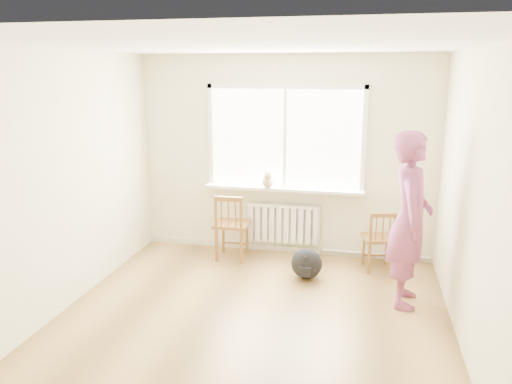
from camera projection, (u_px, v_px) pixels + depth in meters
The scene contains 13 objects.
floor at pixel (247, 329), 4.92m from camera, with size 4.50×4.50×0.00m, color #A67F44.
ceiling at pixel (245, 45), 4.27m from camera, with size 4.50×4.50×0.00m, color white.
back_wall at pixel (285, 157), 6.73m from camera, with size 4.00×0.01×2.70m, color beige.
window at pixel (285, 134), 6.63m from camera, with size 2.12×0.05×1.42m.
windowsill at pixel (284, 189), 6.73m from camera, with size 2.15×0.22×0.04m, color white.
radiator at pixel (283, 223), 6.86m from camera, with size 1.00×0.12×0.55m.
heating_pipe at pixel (375, 254), 6.71m from camera, with size 0.04×0.04×1.40m, color silver.
baseboard at pixel (284, 248), 7.03m from camera, with size 4.00×0.03×0.08m, color beige.
chair_left at pixel (231, 227), 6.64m from camera, with size 0.45×0.43×0.90m.
chair_right at pixel (380, 241), 6.26m from camera, with size 0.47×0.46×0.79m.
person at pixel (410, 220), 5.28m from camera, with size 0.69×0.45×1.89m, color #C74442.
cat at pixel (268, 180), 6.66m from camera, with size 0.21×0.39×0.26m.
backpack at pixel (307, 264), 6.08m from camera, with size 0.38×0.28×0.38m, color black.
Camera 1 is at (1.05, -4.33, 2.50)m, focal length 35.00 mm.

